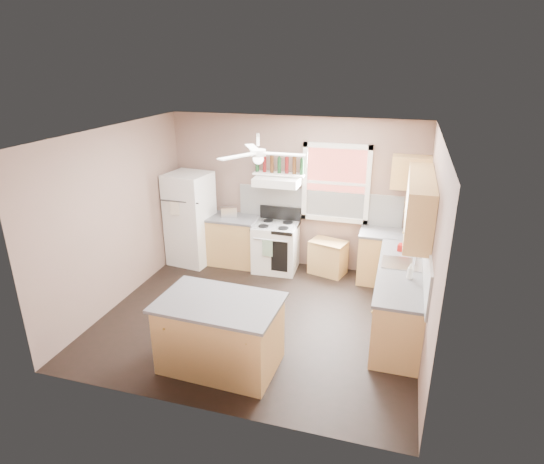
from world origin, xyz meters
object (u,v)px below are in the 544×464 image
(refrigerator, at_px, (190,219))
(stove, at_px, (276,247))
(cart, at_px, (328,257))
(toaster, at_px, (229,212))
(island, at_px, (220,335))

(refrigerator, xyz_separation_m, stove, (1.60, 0.10, -0.42))
(stove, bearing_deg, cart, 4.12)
(toaster, relative_size, cart, 0.46)
(refrigerator, relative_size, cart, 2.78)
(toaster, height_order, stove, toaster)
(refrigerator, height_order, cart, refrigerator)
(toaster, distance_m, island, 3.15)
(cart, relative_size, island, 0.44)
(stove, distance_m, cart, 0.95)
(stove, height_order, cart, stove)
(toaster, bearing_deg, island, -95.17)
(refrigerator, relative_size, toaster, 6.05)
(cart, bearing_deg, refrigerator, -159.86)
(stove, distance_m, island, 2.85)
(toaster, xyz_separation_m, stove, (0.91, -0.08, -0.56))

